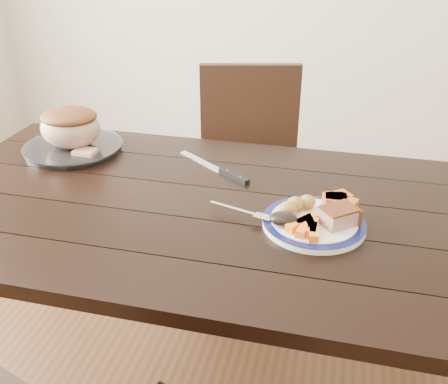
% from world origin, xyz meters
% --- Properties ---
extents(dining_table, '(1.61, 0.91, 0.75)m').
position_xyz_m(dining_table, '(0.00, 0.00, 0.66)').
color(dining_table, black).
rests_on(dining_table, ground).
extents(chair_far, '(0.51, 0.52, 0.93)m').
position_xyz_m(chair_far, '(0.00, 0.74, 0.52)').
color(chair_far, black).
rests_on(chair_far, ground).
extents(dinner_plate, '(0.26, 0.26, 0.02)m').
position_xyz_m(dinner_plate, '(0.32, -0.05, 0.76)').
color(dinner_plate, white).
rests_on(dinner_plate, dining_table).
extents(plate_rim, '(0.26, 0.26, 0.02)m').
position_xyz_m(plate_rim, '(0.32, -0.05, 0.77)').
color(plate_rim, '#0E1546').
rests_on(plate_rim, dinner_plate).
extents(serving_platter, '(0.32, 0.32, 0.02)m').
position_xyz_m(serving_platter, '(-0.51, 0.24, 0.76)').
color(serving_platter, white).
rests_on(serving_platter, dining_table).
extents(pork_slice, '(0.11, 0.11, 0.04)m').
position_xyz_m(pork_slice, '(0.38, -0.06, 0.79)').
color(pork_slice, tan).
rests_on(pork_slice, dinner_plate).
extents(roasted_potatoes, '(0.09, 0.09, 0.04)m').
position_xyz_m(roasted_potatoes, '(0.27, -0.02, 0.79)').
color(roasted_potatoes, gold).
rests_on(roasted_potatoes, dinner_plate).
extents(carrot_batons, '(0.08, 0.11, 0.02)m').
position_xyz_m(carrot_batons, '(0.31, -0.11, 0.78)').
color(carrot_batons, orange).
rests_on(carrot_batons, dinner_plate).
extents(pumpkin_wedges, '(0.10, 0.09, 0.04)m').
position_xyz_m(pumpkin_wedges, '(0.38, 0.02, 0.79)').
color(pumpkin_wedges, '#F45B1B').
rests_on(pumpkin_wedges, dinner_plate).
extents(dark_mushroom, '(0.07, 0.05, 0.03)m').
position_xyz_m(dark_mushroom, '(0.25, -0.10, 0.79)').
color(dark_mushroom, black).
rests_on(dark_mushroom, dinner_plate).
extents(fork, '(0.18, 0.07, 0.00)m').
position_xyz_m(fork, '(0.15, -0.06, 0.77)').
color(fork, silver).
rests_on(fork, dinner_plate).
extents(roast_joint, '(0.20, 0.17, 0.13)m').
position_xyz_m(roast_joint, '(-0.51, 0.24, 0.83)').
color(roast_joint, tan).
rests_on(roast_joint, serving_platter).
extents(cut_slice, '(0.07, 0.06, 0.02)m').
position_xyz_m(cut_slice, '(-0.44, 0.18, 0.78)').
color(cut_slice, tan).
rests_on(cut_slice, serving_platter).
extents(carving_knife, '(0.27, 0.20, 0.01)m').
position_xyz_m(carving_knife, '(0.03, 0.19, 0.76)').
color(carving_knife, silver).
rests_on(carving_knife, dining_table).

